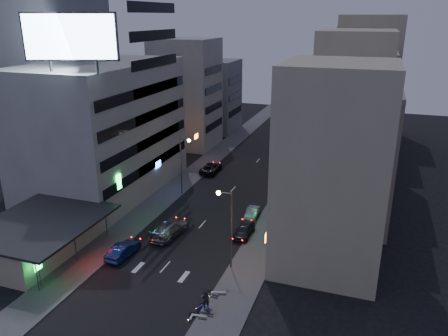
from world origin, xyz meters
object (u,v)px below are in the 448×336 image
at_px(parked_car_right_near, 244,230).
at_px(parked_car_right_mid, 252,214).
at_px(scooter_black_b, 220,290).
at_px(parked_car_right_far, 289,161).
at_px(parked_car_left, 211,168).
at_px(road_car_silver, 170,229).
at_px(scooter_blue, 213,304).
at_px(scooter_black_a, 214,308).
at_px(scooter_silver_b, 226,286).
at_px(person, 206,299).
at_px(road_car_blue, 123,250).
at_px(scooter_silver_a, 208,310).

distance_m(parked_car_right_near, parked_car_right_mid, 4.72).
bearing_deg(scooter_black_b, parked_car_right_far, 9.22).
height_order(parked_car_left, road_car_silver, road_car_silver).
distance_m(parked_car_left, scooter_blue, 34.99).
distance_m(scooter_black_a, scooter_silver_b, 3.27).
bearing_deg(scooter_blue, person, 103.79).
bearing_deg(parked_car_left, person, 108.34).
distance_m(parked_car_left, road_car_silver, 21.80).
bearing_deg(parked_car_right_far, scooter_silver_b, -93.65).
distance_m(parked_car_left, person, 34.71).
distance_m(scooter_black_a, scooter_black_b, 2.53).
distance_m(parked_car_right_near, scooter_black_a, 14.31).
xyz_separation_m(parked_car_right_far, scooter_black_b, (1.24, -38.23, 0.05)).
height_order(parked_car_right_mid, parked_car_left, parked_car_left).
bearing_deg(parked_car_right_far, scooter_black_a, -93.78).
bearing_deg(road_car_blue, parked_car_right_near, -138.22).
xyz_separation_m(parked_car_right_far, scooter_silver_b, (1.60, -37.46, 0.07)).
relative_size(person, scooter_black_b, 0.85).
xyz_separation_m(parked_car_right_mid, scooter_black_b, (1.62, -16.43, 0.08)).
relative_size(scooter_black_a, scooter_black_b, 0.94).
distance_m(scooter_black_a, scooter_blue, 0.55).
bearing_deg(person, scooter_black_a, 115.52).
xyz_separation_m(parked_car_right_near, scooter_black_b, (1.24, -11.72, -0.00)).
bearing_deg(scooter_silver_b, parked_car_right_mid, -8.14).
xyz_separation_m(road_car_silver, scooter_black_a, (9.72, -11.55, -0.16)).
xyz_separation_m(parked_car_right_far, road_car_silver, (-8.08, -29.18, 0.18)).
xyz_separation_m(parked_car_right_mid, road_car_blue, (-10.21, -13.18, 0.10)).
distance_m(road_car_silver, scooter_silver_b, 12.74).
distance_m(parked_car_right_far, road_car_blue, 36.56).
xyz_separation_m(parked_car_right_near, scooter_silver_b, (1.60, -10.95, 0.01)).
xyz_separation_m(parked_car_right_mid, parked_car_right_far, (0.39, 21.81, 0.03)).
relative_size(parked_car_right_near, parked_car_left, 0.80).
xyz_separation_m(road_car_silver, scooter_silver_b, (9.68, -8.28, -0.11)).
bearing_deg(scooter_blue, parked_car_right_mid, 23.46).
relative_size(parked_car_right_near, parked_car_right_far, 0.92).
bearing_deg(scooter_silver_b, person, 146.39).
bearing_deg(road_car_silver, parked_car_right_far, -100.35).
distance_m(parked_car_right_mid, parked_car_left, 17.85).
relative_size(road_car_blue, scooter_blue, 2.41).
height_order(scooter_blue, scooter_black_b, scooter_black_b).
bearing_deg(scooter_blue, parked_car_right_far, 19.97).
xyz_separation_m(road_car_blue, scooter_blue, (11.98, -5.27, -0.05)).
bearing_deg(road_car_silver, parked_car_right_mid, -131.07).
distance_m(road_car_blue, scooter_silver_a, 13.38).
bearing_deg(parked_car_right_far, scooter_blue, -94.15).
bearing_deg(scooter_silver_a, road_car_blue, 56.46).
height_order(parked_car_right_far, scooter_black_b, parked_car_right_far).
bearing_deg(scooter_silver_b, scooter_blue, 159.94).
height_order(parked_car_left, scooter_blue, parked_car_left).
bearing_deg(person, parked_car_right_mid, -122.11).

